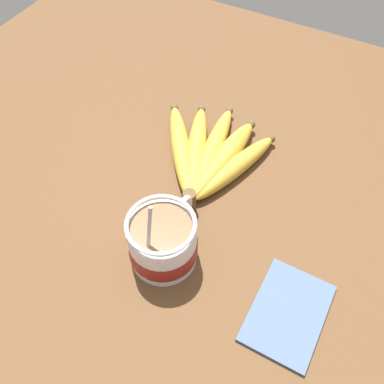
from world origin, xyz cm
name	(u,v)px	position (x,y,z in cm)	size (l,w,h in cm)	color
table	(176,245)	(0.00, 0.00, 1.78)	(124.72, 124.72, 3.56)	brown
coffee_mug	(160,241)	(-3.25, 0.42, 7.45)	(12.81, 9.54, 14.28)	silver
banana_bunch	(209,155)	(15.83, 2.51, 5.17)	(23.19, 21.16, 4.01)	brown
napkin	(288,313)	(-3.02, -18.48, 3.86)	(12.97, 9.12, 0.60)	slate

